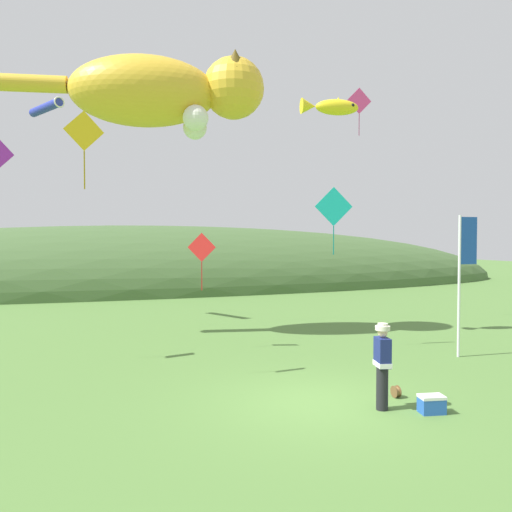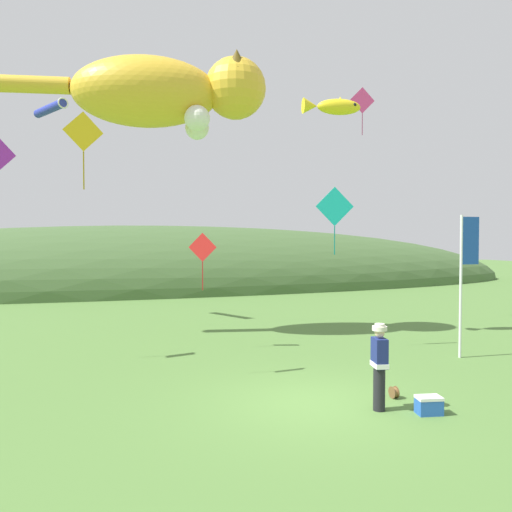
# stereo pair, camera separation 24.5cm
# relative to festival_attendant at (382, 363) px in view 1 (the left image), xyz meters

# --- Properties ---
(ground_plane) EXTENTS (120.00, 120.00, 0.00)m
(ground_plane) POSITION_rel_festival_attendant_xyz_m (-1.08, 0.79, -0.95)
(ground_plane) COLOR #517A38
(distant_hill_ridge) EXTENTS (60.51, 15.69, 9.00)m
(distant_hill_ridge) POSITION_rel_festival_attendant_xyz_m (0.06, 28.07, -0.95)
(distant_hill_ridge) COLOR #426033
(distant_hill_ridge) RESTS_ON ground
(festival_attendant) EXTENTS (0.34, 0.47, 1.77)m
(festival_attendant) POSITION_rel_festival_attendant_xyz_m (0.00, 0.00, 0.00)
(festival_attendant) COLOR black
(festival_attendant) RESTS_ON ground
(kite_spool) EXTENTS (0.12, 0.26, 0.26)m
(kite_spool) POSITION_rel_festival_attendant_xyz_m (0.73, 0.58, -0.82)
(kite_spool) COLOR olive
(kite_spool) RESTS_ON ground
(picnic_cooler) EXTENTS (0.54, 0.42, 0.36)m
(picnic_cooler) POSITION_rel_festival_attendant_xyz_m (0.82, -0.50, -0.77)
(picnic_cooler) COLOR blue
(picnic_cooler) RESTS_ON ground
(festival_banner_pole) EXTENTS (0.66, 0.08, 4.20)m
(festival_banner_pole) POSITION_rel_festival_attendant_xyz_m (4.89, 3.23, 1.80)
(festival_banner_pole) COLOR silver
(festival_banner_pole) RESTS_ON ground
(kite_giant_cat) EXTENTS (9.36, 3.61, 2.87)m
(kite_giant_cat) POSITION_rel_festival_attendant_xyz_m (-3.05, 9.03, 7.67)
(kite_giant_cat) COLOR gold
(kite_fish_windsock) EXTENTS (2.14, 0.93, 0.64)m
(kite_fish_windsock) POSITION_rel_festival_attendant_xyz_m (2.53, 7.18, 7.19)
(kite_fish_windsock) COLOR yellow
(kite_tube_streamer) EXTENTS (1.51, 2.40, 0.44)m
(kite_tube_streamer) POSITION_rel_festival_attendant_xyz_m (-7.15, 13.65, 7.95)
(kite_tube_streamer) COLOR #2633A5
(kite_diamond_pink) EXTENTS (1.08, 0.13, 1.98)m
(kite_diamond_pink) POSITION_rel_festival_attendant_xyz_m (5.20, 9.78, 8.30)
(kite_diamond_pink) COLOR #E53F8C
(kite_diamond_gold) EXTENTS (0.92, 0.23, 1.84)m
(kite_diamond_gold) POSITION_rel_festival_attendant_xyz_m (-5.71, 3.80, 5.06)
(kite_diamond_gold) COLOR yellow
(kite_diamond_red) EXTENTS (0.82, 0.43, 1.81)m
(kite_diamond_red) POSITION_rel_festival_attendant_xyz_m (-2.25, 6.62, 2.26)
(kite_diamond_red) COLOR red
(kite_diamond_teal) EXTENTS (1.21, 0.24, 2.13)m
(kite_diamond_teal) POSITION_rel_festival_attendant_xyz_m (1.70, 5.35, 3.54)
(kite_diamond_teal) COLOR #19BFBF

